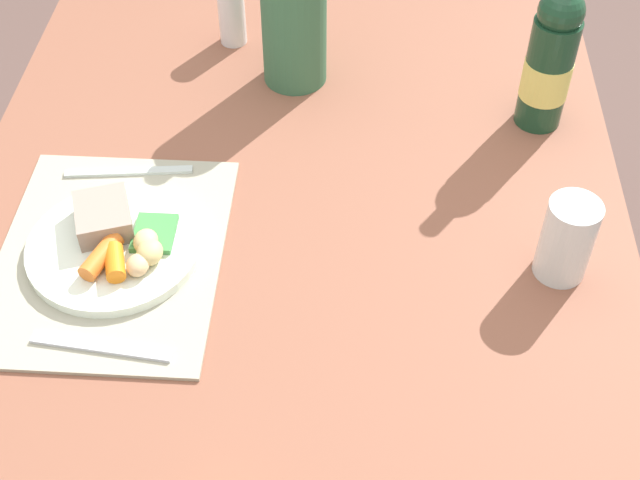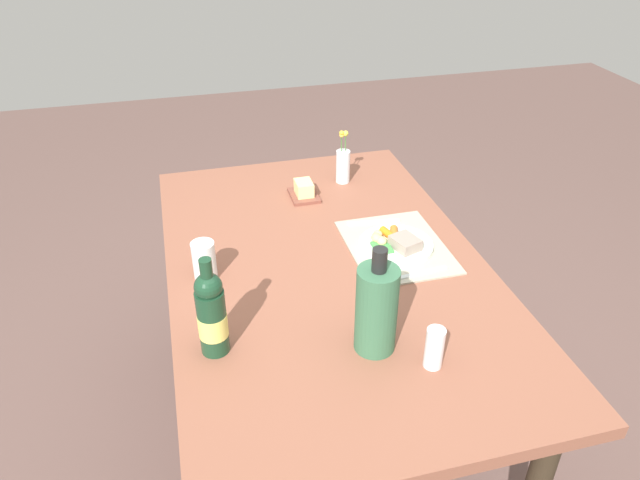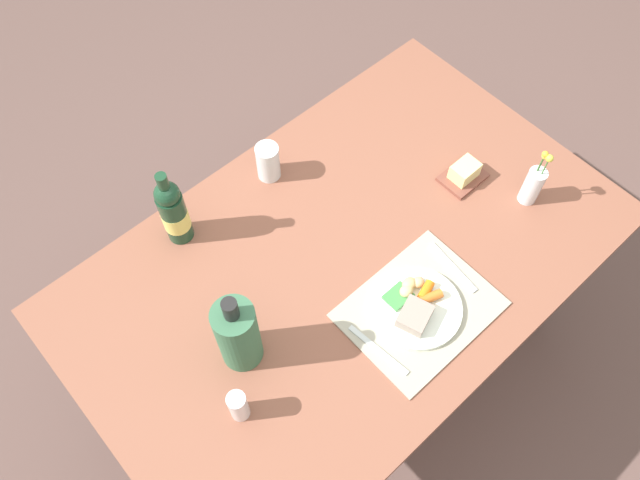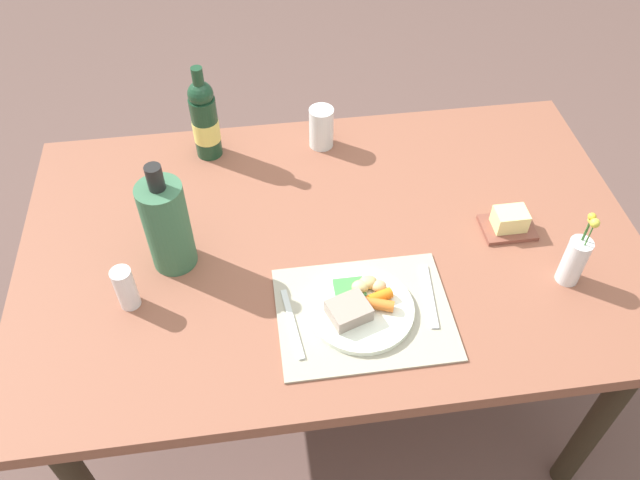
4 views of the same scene
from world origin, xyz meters
The scene contains 12 objects.
ground_plane centered at (0.00, 0.00, 0.00)m, with size 8.00×8.00×0.00m, color brown.
dining_table centered at (0.00, 0.00, 0.69)m, with size 1.54×0.97×0.77m.
placemat centered at (0.04, -0.24, 0.78)m, with size 0.39×0.30×0.01m, color #A5A08C.
dinner_plate centered at (0.03, -0.23, 0.80)m, with size 0.24×0.24×0.05m.
fork centered at (-0.13, -0.25, 0.78)m, with size 0.01×0.19×0.01m, color silver.
knife centered at (0.20, -0.22, 0.78)m, with size 0.02×0.18×0.01m, color silver.
wine_bottle centered at (-0.29, 0.37, 0.89)m, with size 0.07×0.07×0.28m.
cooler_bottle centered at (-0.38, -0.02, 0.90)m, with size 0.11×0.11×0.30m.
flower_vase centered at (0.53, -0.21, 0.85)m, with size 0.05×0.05×0.21m.
salt_shaker centered at (-0.48, -0.14, 0.83)m, with size 0.05×0.05×0.11m, color white.
butter_dish centered at (0.45, -0.03, 0.80)m, with size 0.13×0.10×0.06m.
water_tumbler centered at (0.03, 0.37, 0.83)m, with size 0.07×0.07×0.12m.
Camera 3 is at (-0.62, -0.58, 2.32)m, focal length 35.64 mm.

